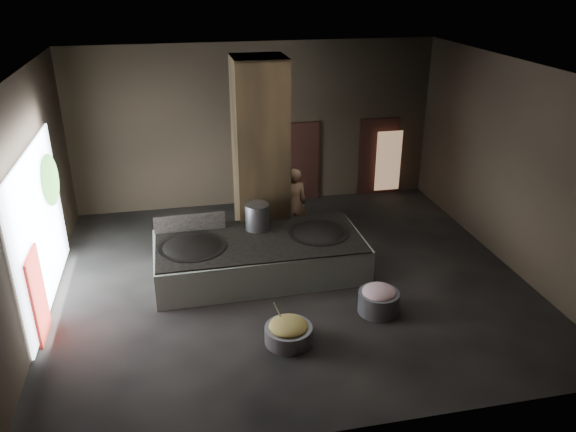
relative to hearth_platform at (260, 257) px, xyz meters
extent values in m
cube|color=black|center=(0.61, -0.38, -0.45)|extent=(10.00, 9.00, 0.10)
cube|color=black|center=(0.61, -0.38, 4.15)|extent=(10.00, 9.00, 0.10)
cube|color=black|center=(0.61, 4.17, 1.85)|extent=(10.00, 0.10, 4.50)
cube|color=black|center=(0.61, -4.93, 1.85)|extent=(10.00, 0.10, 4.50)
cube|color=black|center=(-4.44, -0.38, 1.85)|extent=(0.10, 9.00, 4.50)
cube|color=black|center=(5.66, -0.38, 1.85)|extent=(0.10, 9.00, 4.50)
cube|color=black|center=(0.31, 1.52, 1.85)|extent=(1.20, 1.20, 4.50)
cube|color=silver|center=(0.00, 0.00, 0.00)|extent=(4.59, 2.26, 0.79)
cube|color=black|center=(0.00, 0.00, 0.42)|extent=(4.45, 2.14, 0.03)
ellipsoid|color=black|center=(-1.45, -0.05, 0.35)|extent=(1.43, 1.43, 0.40)
cylinder|color=black|center=(-1.45, -0.05, 0.42)|extent=(1.46, 1.46, 0.05)
ellipsoid|color=black|center=(1.35, 0.05, 0.35)|extent=(1.33, 1.33, 0.38)
cylinder|color=black|center=(1.35, 0.05, 0.42)|extent=(1.36, 1.36, 0.05)
cylinder|color=gray|center=(0.05, 0.55, 0.73)|extent=(0.55, 0.55, 0.59)
cube|color=black|center=(-1.45, 0.75, 0.63)|extent=(1.58, 0.09, 0.40)
imported|color=#9F7251|center=(1.13, 1.64, 0.52)|extent=(0.68, 0.45, 1.82)
cylinder|color=slate|center=(0.10, -2.62, -0.23)|extent=(1.09, 1.09, 0.32)
ellipsoid|color=olive|center=(0.10, -2.62, -0.05)|extent=(0.72, 0.72, 0.22)
cylinder|color=gray|center=(-0.05, -2.47, 0.15)|extent=(0.25, 0.27, 0.62)
cylinder|color=slate|center=(2.04, -2.02, -0.17)|extent=(1.02, 1.02, 0.44)
ellipsoid|color=#B46C7A|center=(2.04, -2.02, 0.05)|extent=(0.67, 0.67, 0.26)
cube|color=black|center=(1.81, 4.07, 0.70)|extent=(1.18, 0.08, 2.38)
cube|color=#8C6647|center=(2.06, 4.17, 0.65)|extent=(0.85, 0.04, 2.00)
cube|color=black|center=(4.21, 4.07, 0.70)|extent=(1.18, 0.08, 2.38)
cube|color=#8C6647|center=(4.47, 3.87, 0.65)|extent=(0.76, 0.04, 1.79)
cube|color=white|center=(-4.34, -0.18, 1.20)|extent=(0.04, 4.20, 3.10)
cube|color=maroon|center=(-4.27, -1.48, 0.45)|extent=(0.05, 0.90, 1.70)
ellipsoid|color=#194714|center=(-4.24, 0.92, 1.80)|extent=(0.28, 1.10, 1.10)
camera|label=1|loc=(-1.64, -10.86, 5.89)|focal=35.00mm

